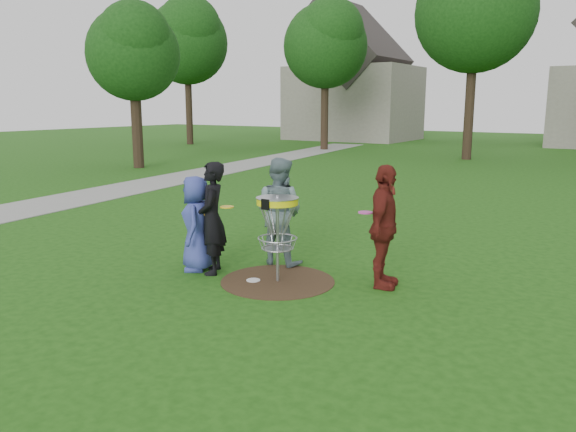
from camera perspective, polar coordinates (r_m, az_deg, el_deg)
The scene contains 11 objects.
ground at distance 8.90m, azimuth -1.05°, elevation -6.65°, with size 100.00×100.00×0.00m, color #19470F.
dirt_patch at distance 8.90m, azimuth -1.05°, elevation -6.62°, with size 1.80×1.80×0.01m, color #47331E.
concrete_path at distance 21.21m, azimuth -11.55°, elevation 3.70°, with size 2.20×40.00×0.02m, color #9E9E99.
player_blue at distance 9.44m, azimuth -9.28°, elevation -0.76°, with size 0.78×0.51×1.59m, color #374198.
player_black at distance 9.20m, azimuth -7.71°, elevation -0.23°, with size 0.67×0.44×1.84m, color black.
player_grey at distance 9.68m, azimuth -0.92°, elevation 0.50°, with size 0.90×0.70×1.85m, color slate.
player_maroon at distance 8.52m, azimuth 9.71°, elevation -1.10°, with size 1.10×0.46×1.87m, color maroon.
disc_on_grass at distance 8.93m, azimuth -3.55°, elevation -6.54°, with size 0.22×0.22×0.02m, color silver.
disc_golf_basket at distance 8.64m, azimuth -1.08°, elevation -0.20°, with size 0.66×0.67×1.38m.
held_discs at distance 8.98m, azimuth -1.99°, elevation 0.74°, with size 2.66×1.02×0.19m.
tree_row at distance 28.24m, azimuth 25.02°, elevation 17.37°, with size 51.20×17.42×9.90m.
Camera 1 is at (4.72, -7.03, 2.75)m, focal length 35.00 mm.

